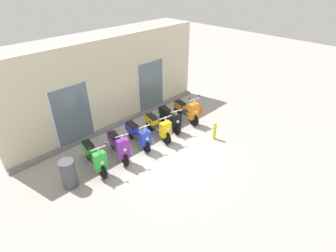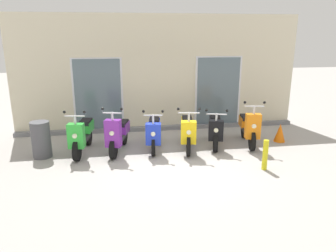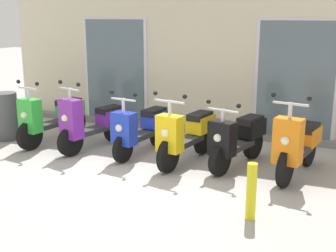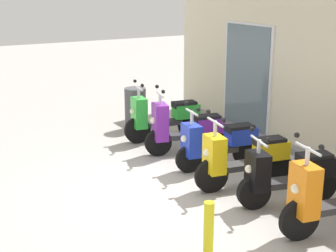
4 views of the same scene
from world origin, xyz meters
TOP-DOWN VIEW (x-y plane):
  - ground_plane at (0.00, 0.00)m, footprint 40.00×40.00m
  - storefront_facade at (0.00, 3.10)m, footprint 8.89×0.50m
  - scooter_green at (-2.26, 1.13)m, footprint 0.61×1.66m
  - scooter_purple at (-1.35, 1.07)m, footprint 0.71×1.56m
  - scooter_blue at (-0.40, 1.15)m, footprint 0.59×1.54m
  - scooter_yellow at (0.48, 1.02)m, footprint 0.66×1.64m
  - scooter_black at (1.29, 1.17)m, footprint 0.74×1.51m
  - scooter_orange at (2.22, 1.09)m, footprint 0.66×1.62m
  - traffic_cone at (3.22, 1.17)m, footprint 0.32×0.32m
  - trash_bin at (-3.24, 0.99)m, footprint 0.46×0.46m
  - curb_bollard at (1.91, -0.62)m, footprint 0.12×0.12m

SIDE VIEW (x-z plane):
  - ground_plane at x=0.00m, z-range 0.00..0.00m
  - traffic_cone at x=3.22m, z-range 0.00..0.52m
  - curb_bollard at x=1.91m, z-range 0.00..0.70m
  - trash_bin at x=-3.24m, z-range 0.00..0.91m
  - scooter_black at x=1.29m, z-range -0.11..1.03m
  - scooter_blue at x=-0.40m, z-range -0.11..1.07m
  - scooter_purple at x=-1.35m, z-range -0.16..1.13m
  - scooter_green at x=-2.26m, z-range -0.13..1.11m
  - scooter_yellow at x=0.48m, z-range -0.13..1.12m
  - scooter_orange at x=2.22m, z-range -0.16..1.16m
  - storefront_facade at x=0.00m, z-range -0.06..3.50m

